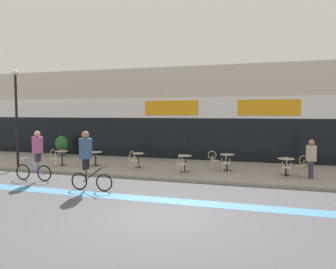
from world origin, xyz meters
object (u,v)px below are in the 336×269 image
at_px(lamp_post, 16,111).
at_px(pedestrian_near_end, 311,155).
at_px(cafe_chair_1_near, 89,157).
at_px(cafe_chair_1_side, 85,155).
at_px(bistro_table_0, 62,155).
at_px(cafe_chair_5_side, 302,164).
at_px(bistro_table_4, 227,159).
at_px(cyclist_1, 87,155).
at_px(cafe_chair_4_side, 214,159).
at_px(cyclist_0, 36,152).
at_px(bistro_table_1, 96,156).
at_px(cafe_chair_3_near, 181,163).
at_px(cafe_chair_5_near, 287,166).
at_px(bistro_table_2, 138,157).
at_px(bistro_table_3, 185,160).
at_px(cafe_chair_4_near, 226,161).
at_px(cafe_chair_0_near, 54,157).
at_px(cafe_chair_2_near, 133,159).
at_px(bistro_table_5, 286,163).
at_px(planter_pot, 62,145).

distance_m(lamp_post, pedestrian_near_end, 13.97).
xyz_separation_m(cafe_chair_1_near, pedestrian_near_end, (10.16, 0.32, 0.44)).
bearing_deg(cafe_chair_1_side, bistro_table_0, -155.30).
height_order(cafe_chair_1_near, cafe_chair_5_side, same).
relative_size(bistro_table_4, cyclist_1, 0.35).
distance_m(cafe_chair_4_side, cyclist_0, 7.92).
height_order(bistro_table_1, cyclist_1, cyclist_1).
xyz_separation_m(cafe_chair_1_near, cafe_chair_1_side, (-0.63, 0.63, 0.00)).
bearing_deg(bistro_table_4, cafe_chair_1_near, -169.77).
bearing_deg(bistro_table_1, cafe_chair_1_near, -89.18).
xyz_separation_m(cafe_chair_3_near, cafe_chair_5_near, (4.40, 0.52, 0.00)).
xyz_separation_m(bistro_table_2, cyclist_0, (-3.04, -3.66, 0.59)).
relative_size(bistro_table_3, cafe_chair_1_side, 0.85).
bearing_deg(cafe_chair_5_side, cafe_chair_4_near, 7.20).
relative_size(bistro_table_1, cafe_chair_0_near, 0.79).
bearing_deg(cafe_chair_0_near, cafe_chair_2_near, -76.27).
height_order(cafe_chair_2_near, cafe_chair_5_side, same).
xyz_separation_m(cafe_chair_3_near, cyclist_1, (-2.66, -3.41, 0.67)).
height_order(cafe_chair_3_near, cyclist_0, cyclist_0).
xyz_separation_m(bistro_table_2, bistro_table_4, (4.32, 0.46, 0.04)).
relative_size(bistro_table_5, cafe_chair_5_near, 0.82).
relative_size(bistro_table_1, cafe_chair_4_near, 0.79).
bearing_deg(cyclist_1, bistro_table_5, 30.53).
bearing_deg(lamp_post, cafe_chair_1_near, 11.55).
xyz_separation_m(cafe_chair_4_side, cyclist_1, (-3.85, -4.98, 0.67)).
distance_m(cafe_chair_0_near, pedestrian_near_end, 11.88).
bearing_deg(bistro_table_2, cafe_chair_4_side, 7.19).
height_order(cafe_chair_5_near, planter_pot, planter_pot).
relative_size(cafe_chair_1_side, cyclist_1, 0.41).
relative_size(bistro_table_1, cafe_chair_1_side, 0.79).
height_order(cafe_chair_0_near, lamp_post, lamp_post).
xyz_separation_m(cafe_chair_1_side, cafe_chair_3_near, (5.44, -1.00, 0.00)).
relative_size(bistro_table_3, cafe_chair_4_near, 0.85).
distance_m(cafe_chair_1_side, cyclist_0, 3.60).
xyz_separation_m(bistro_table_1, bistro_table_4, (6.64, 0.57, 0.04)).
distance_m(bistro_table_0, bistro_table_1, 1.73).
bearing_deg(cafe_chair_4_near, bistro_table_1, 83.51).
distance_m(cafe_chair_5_side, cyclist_0, 11.21).
xyz_separation_m(bistro_table_2, cafe_chair_4_near, (4.33, -0.16, 0.01)).
bearing_deg(cafe_chair_2_near, planter_pot, 70.64).
height_order(planter_pot, lamp_post, lamp_post).
distance_m(bistro_table_0, planter_pot, 3.78).
bearing_deg(bistro_table_4, pedestrian_near_end, -13.99).
bearing_deg(bistro_table_3, bistro_table_1, 175.60).
distance_m(bistro_table_3, cafe_chair_4_near, 1.85).
xyz_separation_m(cafe_chair_4_side, lamp_post, (-9.65, -1.95, 2.29)).
bearing_deg(bistro_table_0, planter_pot, 125.29).
bearing_deg(cafe_chair_4_side, bistro_table_3, -137.39).
xyz_separation_m(bistro_table_0, bistro_table_5, (10.89, 0.61, -0.00)).
distance_m(cafe_chair_4_near, planter_pot, 10.84).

